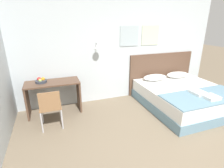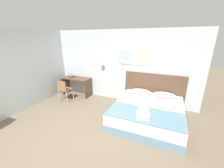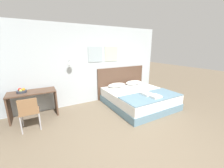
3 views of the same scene
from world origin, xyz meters
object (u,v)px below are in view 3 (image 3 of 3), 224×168
(pillow_right, at_px, (133,83))
(desk, at_px, (33,100))
(bed, at_px, (138,98))
(folded_towel_near_foot, at_px, (147,94))
(desk_chair, at_px, (29,111))
(fruit_bowl, at_px, (22,91))
(headboard, at_px, (121,82))
(pillow_left, at_px, (117,85))
(throw_blanket, at_px, (151,96))
(folded_towel_mid_bed, at_px, (155,96))

(pillow_right, relative_size, desk, 0.58)
(bed, xyz_separation_m, folded_towel_near_foot, (-0.06, -0.46, 0.31))
(desk_chair, xyz_separation_m, fruit_bowl, (-0.14, 0.71, 0.31))
(headboard, xyz_separation_m, fruit_bowl, (-3.35, -0.25, 0.22))
(headboard, bearing_deg, pillow_left, -143.44)
(throw_blanket, relative_size, folded_towel_mid_bed, 6.39)
(pillow_left, height_order, throw_blanket, pillow_left)
(bed, distance_m, folded_towel_near_foot, 0.55)
(pillow_right, xyz_separation_m, folded_towel_mid_bed, (-0.39, -1.52, -0.02))
(throw_blanket, xyz_separation_m, fruit_bowl, (-3.35, 1.41, 0.29))
(throw_blanket, bearing_deg, desk_chair, 167.58)
(folded_towel_near_foot, relative_size, fruit_bowl, 1.36)
(headboard, distance_m, folded_towel_mid_bed, 1.81)
(headboard, xyz_separation_m, desk, (-3.11, -0.29, -0.06))
(bed, xyz_separation_m, desk_chair, (-3.20, 0.10, 0.25))
(bed, bearing_deg, headboard, 90.00)
(pillow_left, distance_m, desk_chair, 2.90)
(headboard, height_order, pillow_left, headboard)
(desk, xyz_separation_m, fruit_bowl, (-0.23, 0.03, 0.28))
(bed, distance_m, desk_chair, 3.21)
(headboard, xyz_separation_m, folded_towel_mid_bed, (0.00, -1.81, -0.03))
(headboard, xyz_separation_m, pillow_left, (-0.39, -0.29, -0.01))
(folded_towel_mid_bed, bearing_deg, pillow_left, 104.43)
(folded_towel_mid_bed, bearing_deg, fruit_bowl, 155.05)
(pillow_right, relative_size, throw_blanket, 0.37)
(throw_blanket, height_order, desk_chair, desk_chair)
(bed, height_order, pillow_left, pillow_left)
(bed, relative_size, fruit_bowl, 8.35)
(throw_blanket, bearing_deg, pillow_left, 105.74)
(fruit_bowl, bearing_deg, bed, -13.65)
(headboard, height_order, desk, headboard)
(folded_towel_mid_bed, distance_m, fruit_bowl, 3.70)
(fruit_bowl, bearing_deg, throw_blanket, -22.90)
(desk, bearing_deg, throw_blanket, -23.90)
(folded_towel_mid_bed, relative_size, fruit_bowl, 1.19)
(bed, xyz_separation_m, fruit_bowl, (-3.35, 0.81, 0.56))
(folded_towel_near_foot, bearing_deg, pillow_left, 104.95)
(desk_chair, bearing_deg, bed, -1.86)
(throw_blanket, xyz_separation_m, folded_towel_mid_bed, (0.00, -0.14, 0.04))
(headboard, height_order, desk_chair, headboard)
(throw_blanket, height_order, desk, desk)
(headboard, bearing_deg, desk, -174.74)
(pillow_left, relative_size, fruit_bowl, 2.81)
(folded_towel_near_foot, bearing_deg, folded_towel_mid_bed, -77.82)
(headboard, relative_size, folded_towel_mid_bed, 6.99)
(bed, distance_m, headboard, 1.12)
(headboard, bearing_deg, pillow_right, -36.56)
(bed, bearing_deg, fruit_bowl, 166.35)
(bed, height_order, pillow_right, pillow_right)
(headboard, bearing_deg, folded_towel_near_foot, -92.23)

